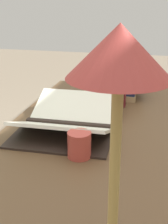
{
  "coord_description": "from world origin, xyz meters",
  "views": [
    {
      "loc": [
        1.01,
        0.21,
        1.27
      ],
      "look_at": [
        -0.05,
        -0.05,
        0.85
      ],
      "focal_mm": 50.0,
      "sensor_mm": 36.0,
      "label": 1
    }
  ],
  "objects_px": {
    "open_book": "(69,120)",
    "reading_lamp": "(118,87)",
    "book_stack_tall": "(115,85)",
    "book_standing_upright": "(107,85)",
    "coffee_mug": "(79,144)"
  },
  "relations": [
    {
      "from": "open_book",
      "to": "book_stack_tall",
      "type": "bearing_deg",
      "value": 164.26
    },
    {
      "from": "reading_lamp",
      "to": "coffee_mug",
      "type": "xyz_separation_m",
      "value": [
        -0.43,
        -0.17,
        -0.33
      ]
    },
    {
      "from": "open_book",
      "to": "book_standing_upright",
      "type": "xyz_separation_m",
      "value": [
        -0.29,
        0.1,
        0.07
      ]
    },
    {
      "from": "open_book",
      "to": "book_standing_upright",
      "type": "relative_size",
      "value": 2.38
    },
    {
      "from": "book_standing_upright",
      "to": "reading_lamp",
      "type": "bearing_deg",
      "value": 14.54
    },
    {
      "from": "book_stack_tall",
      "to": "book_standing_upright",
      "type": "xyz_separation_m",
      "value": [
        0.16,
        -0.02,
        0.05
      ]
    },
    {
      "from": "book_standing_upright",
      "to": "coffee_mug",
      "type": "height_order",
      "value": "book_standing_upright"
    },
    {
      "from": "book_standing_upright",
      "to": "reading_lamp",
      "type": "height_order",
      "value": "reading_lamp"
    },
    {
      "from": "book_stack_tall",
      "to": "book_standing_upright",
      "type": "bearing_deg",
      "value": -5.52
    },
    {
      "from": "open_book",
      "to": "coffee_mug",
      "type": "distance_m",
      "value": 0.25
    },
    {
      "from": "open_book",
      "to": "reading_lamp",
      "type": "bearing_deg",
      "value": 20.99
    },
    {
      "from": "open_book",
      "to": "book_stack_tall",
      "type": "relative_size",
      "value": 1.46
    },
    {
      "from": "book_standing_upright",
      "to": "coffee_mug",
      "type": "distance_m",
      "value": 0.52
    },
    {
      "from": "reading_lamp",
      "to": "book_stack_tall",
      "type": "bearing_deg",
      "value": -172.21
    },
    {
      "from": "open_book",
      "to": "book_standing_upright",
      "type": "height_order",
      "value": "book_standing_upright"
    }
  ]
}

